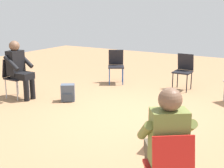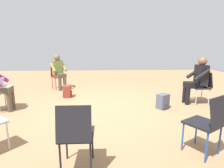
{
  "view_description": "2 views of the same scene",
  "coord_description": "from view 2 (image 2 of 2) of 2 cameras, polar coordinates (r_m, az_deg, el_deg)",
  "views": [
    {
      "loc": [
        -4.72,
        -2.46,
        1.95
      ],
      "look_at": [
        -0.14,
        0.28,
        0.6
      ],
      "focal_mm": 50.0,
      "sensor_mm": 36.0,
      "label": 1
    },
    {
      "loc": [
        4.22,
        0.11,
        1.44
      ],
      "look_at": [
        0.27,
        0.31,
        0.64
      ],
      "focal_mm": 28.0,
      "sensor_mm": 36.0,
      "label": 2
    }
  ],
  "objects": [
    {
      "name": "backpack_by_empty_chair",
      "position": [
        4.46,
        16.23,
        -5.73
      ],
      "size": [
        0.32,
        0.34,
        0.36
      ],
      "rotation": [
        0.0,
        0.0,
        2.17
      ],
      "color": "#475160",
      "rests_on": "ground"
    },
    {
      "name": "chair_east",
      "position": [
        2.12,
        -11.73,
        -15.22
      ],
      "size": [
        0.44,
        0.4,
        0.85
      ],
      "rotation": [
        0.0,
        0.0,
        1.57
      ],
      "color": "black",
      "rests_on": "ground"
    },
    {
      "name": "chair_northeast",
      "position": [
        2.7,
        28.95,
        -10.52
      ],
      "size": [
        0.58,
        0.56,
        0.85
      ],
      "rotation": [
        0.0,
        0.0,
        2.11
      ],
      "color": "black",
      "rests_on": "ground"
    },
    {
      "name": "person_in_olive",
      "position": [
        6.54,
        -17.0,
        4.38
      ],
      "size": [
        0.63,
        0.63,
        1.24
      ],
      "rotation": [
        0.0,
        0.0,
        -0.94
      ],
      "color": "#4C4233",
      "rests_on": "ground"
    },
    {
      "name": "chair_southwest",
      "position": [
        6.72,
        -17.44,
        2.82
      ],
      "size": [
        0.58,
        0.57,
        0.85
      ],
      "rotation": [
        0.0,
        0.0,
        -0.94
      ],
      "color": "red",
      "rests_on": "ground"
    },
    {
      "name": "person_in_black",
      "position": [
        5.08,
        26.12,
        1.81
      ],
      "size": [
        0.49,
        0.52,
        1.24
      ],
      "rotation": [
        0.0,
        0.0,
        -3.14
      ],
      "color": "black",
      "rests_on": "ground"
    },
    {
      "name": "ground_plane",
      "position": [
        4.46,
        -4.16,
        -7.42
      ],
      "size": [
        15.25,
        15.25,
        0.0
      ],
      "primitive_type": "plane",
      "color": "#99704C"
    },
    {
      "name": "backpack_near_laptop_user",
      "position": [
        5.45,
        -14.36,
        -2.55
      ],
      "size": [
        0.29,
        0.26,
        0.36
      ],
      "rotation": [
        0.0,
        0.0,
        3.21
      ],
      "color": "maroon",
      "rests_on": "ground"
    },
    {
      "name": "chair_north",
      "position": [
        5.19,
        27.54,
        -0.35
      ],
      "size": [
        0.4,
        0.44,
        0.85
      ],
      "rotation": [
        0.0,
        0.0,
        -3.14
      ],
      "color": "black",
      "rests_on": "ground"
    }
  ]
}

